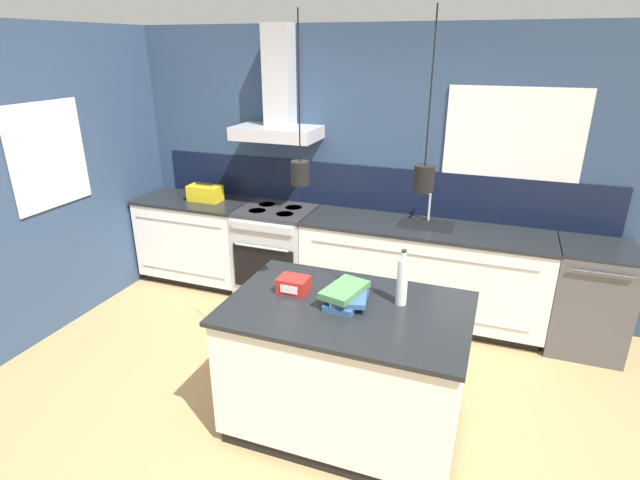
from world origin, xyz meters
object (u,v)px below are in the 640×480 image
Objects in this scene: bottle_on_island at (402,281)px; red_supply_box at (293,285)px; oven_range at (277,252)px; dishwasher at (588,298)px; yellow_toolbox at (205,193)px; book_stack at (347,295)px.

bottle_on_island reaches higher than red_supply_box.
oven_range is 1.00× the size of dishwasher.
yellow_toolbox reaches higher than red_supply_box.
dishwasher is at bearing 44.39° from book_stack.
yellow_toolbox reaches higher than book_stack.
dishwasher is 2.40× the size of book_stack.
oven_range is at bearing 127.86° from book_stack.
book_stack is at bearing -161.16° from bottle_on_island.
red_supply_box is (-0.37, 0.03, -0.01)m from book_stack.
oven_range is at bearing 118.91° from red_supply_box.
dishwasher is 2.06m from bottle_on_island.
book_stack reaches higher than red_supply_box.
yellow_toolbox is at bearing 147.84° from bottle_on_island.
book_stack is at bearing -52.14° from oven_range.
oven_range is 2.40× the size of book_stack.
dishwasher is at bearing 0.08° from oven_range.
bottle_on_island is at bearing 18.84° from book_stack.
yellow_toolbox reaches higher than oven_range.
yellow_toolbox is (-0.80, 0.00, 0.54)m from oven_range.
red_supply_box is at bearing -141.92° from dishwasher.
yellow_toolbox is at bearing 180.00° from dishwasher.
dishwasher is 4.72× the size of red_supply_box.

